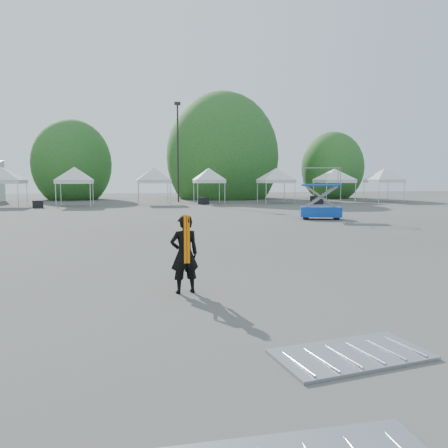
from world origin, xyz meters
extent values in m
plane|color=#474442|center=(0.00, 0.00, 0.00)|extent=(120.00, 120.00, 0.00)
cylinder|color=black|center=(3.00, 32.00, 4.75)|extent=(0.16, 0.16, 9.50)
cube|color=black|center=(3.00, 32.00, 9.65)|extent=(0.60, 0.25, 0.30)
cylinder|color=#382314|center=(-8.00, 40.00, 1.14)|extent=(0.36, 0.36, 2.27)
ellipsoid|color=#24521B|center=(-8.00, 40.00, 3.94)|extent=(4.16, 4.16, 4.78)
cylinder|color=#382314|center=(9.00, 39.00, 1.40)|extent=(0.36, 0.36, 2.80)
ellipsoid|color=#24521B|center=(9.00, 39.00, 4.85)|extent=(5.12, 5.12, 5.89)
cylinder|color=#382314|center=(22.00, 37.00, 1.05)|extent=(0.36, 0.36, 2.10)
ellipsoid|color=#24521B|center=(22.00, 37.00, 3.64)|extent=(3.84, 3.84, 4.42)
cylinder|color=silver|center=(-10.60, 26.48, 1.00)|extent=(0.06, 0.06, 2.00)
cylinder|color=silver|center=(-10.60, 29.63, 1.00)|extent=(0.06, 0.06, 2.00)
cube|color=silver|center=(-12.17, 28.05, 2.08)|extent=(3.35, 3.35, 0.30)
pyramid|color=silver|center=(-12.17, 28.05, 3.33)|extent=(4.73, 4.73, 1.10)
cylinder|color=silver|center=(-7.60, 25.75, 1.00)|extent=(0.06, 0.06, 2.00)
cylinder|color=silver|center=(-4.91, 25.75, 1.00)|extent=(0.06, 0.06, 2.00)
cylinder|color=silver|center=(-7.60, 28.44, 1.00)|extent=(0.06, 0.06, 2.00)
cylinder|color=silver|center=(-4.91, 28.44, 1.00)|extent=(0.06, 0.06, 2.00)
cube|color=silver|center=(-6.26, 27.10, 2.08)|extent=(2.89, 2.89, 0.30)
pyramid|color=silver|center=(-6.26, 27.10, 3.33)|extent=(4.09, 4.09, 1.10)
cylinder|color=silver|center=(-0.98, 27.11, 1.00)|extent=(0.06, 0.06, 2.00)
cylinder|color=silver|center=(1.78, 27.11, 1.00)|extent=(0.06, 0.06, 2.00)
cylinder|color=silver|center=(-0.98, 29.87, 1.00)|extent=(0.06, 0.06, 2.00)
cylinder|color=silver|center=(1.78, 29.87, 1.00)|extent=(0.06, 0.06, 2.00)
cube|color=silver|center=(0.40, 28.49, 2.08)|extent=(2.96, 2.96, 0.30)
pyramid|color=silver|center=(0.40, 28.49, 3.33)|extent=(4.18, 4.18, 1.10)
cylinder|color=silver|center=(4.31, 27.73, 1.00)|extent=(0.06, 0.06, 2.00)
cylinder|color=silver|center=(6.83, 27.73, 1.00)|extent=(0.06, 0.06, 2.00)
cylinder|color=silver|center=(4.31, 30.25, 1.00)|extent=(0.06, 0.06, 2.00)
cylinder|color=silver|center=(6.83, 30.25, 1.00)|extent=(0.06, 0.06, 2.00)
cube|color=silver|center=(5.57, 28.99, 2.08)|extent=(2.72, 2.72, 0.30)
pyramid|color=silver|center=(5.57, 28.99, 3.33)|extent=(3.85, 3.85, 1.10)
cylinder|color=silver|center=(10.47, 26.68, 1.00)|extent=(0.06, 0.06, 2.00)
cylinder|color=silver|center=(13.27, 26.68, 1.00)|extent=(0.06, 0.06, 2.00)
cylinder|color=silver|center=(10.47, 29.48, 1.00)|extent=(0.06, 0.06, 2.00)
cylinder|color=silver|center=(13.27, 29.48, 1.00)|extent=(0.06, 0.06, 2.00)
cube|color=silver|center=(11.87, 28.08, 2.08)|extent=(2.99, 2.99, 0.30)
pyramid|color=silver|center=(11.87, 28.08, 3.33)|extent=(4.24, 4.24, 1.10)
cylinder|color=silver|center=(16.76, 27.37, 1.00)|extent=(0.06, 0.06, 2.00)
cylinder|color=silver|center=(19.81, 27.37, 1.00)|extent=(0.06, 0.06, 2.00)
cylinder|color=silver|center=(16.76, 30.42, 1.00)|extent=(0.06, 0.06, 2.00)
cylinder|color=silver|center=(19.81, 30.42, 1.00)|extent=(0.06, 0.06, 2.00)
cube|color=silver|center=(18.28, 28.89, 2.08)|extent=(3.25, 3.25, 0.30)
pyramid|color=silver|center=(18.28, 28.89, 3.33)|extent=(4.59, 4.59, 1.10)
cylinder|color=silver|center=(21.81, 26.51, 1.00)|extent=(0.06, 0.06, 2.00)
cylinder|color=silver|center=(24.56, 26.51, 1.00)|extent=(0.06, 0.06, 2.00)
cylinder|color=silver|center=(21.81, 29.27, 1.00)|extent=(0.06, 0.06, 2.00)
cylinder|color=silver|center=(24.56, 29.27, 1.00)|extent=(0.06, 0.06, 2.00)
cube|color=silver|center=(23.18, 27.89, 2.08)|extent=(2.95, 2.95, 0.30)
pyramid|color=silver|center=(23.18, 27.89, 3.33)|extent=(4.17, 4.17, 1.10)
imported|color=black|center=(-0.65, -2.75, 0.82)|extent=(0.65, 0.48, 1.64)
cube|color=orange|center=(-0.65, -2.92, 1.14)|extent=(0.13, 0.02, 0.98)
cube|color=#0B3396|center=(9.12, 11.97, 0.43)|extent=(2.57, 1.85, 0.58)
cube|color=#0B3396|center=(9.12, 11.97, 1.98)|extent=(2.46, 1.77, 0.10)
cylinder|color=black|center=(8.14, 11.80, 0.17)|extent=(0.38, 0.25, 0.35)
cylinder|color=black|center=(9.79, 11.23, 0.17)|extent=(0.38, 0.25, 0.35)
cylinder|color=black|center=(8.45, 12.71, 0.17)|extent=(0.38, 0.25, 0.35)
cylinder|color=black|center=(10.10, 12.15, 0.17)|extent=(0.38, 0.25, 0.35)
cube|color=#A2A5AA|center=(1.13, -6.48, 0.02)|extent=(2.18, 1.31, 0.05)
cube|color=black|center=(-8.97, 25.73, 0.31)|extent=(0.87, 0.72, 0.62)
cube|color=black|center=(4.84, 27.70, 0.32)|extent=(0.98, 0.88, 0.63)
cube|color=black|center=(15.10, 25.88, 0.38)|extent=(1.09, 0.92, 0.75)
camera|label=1|loc=(-1.72, -11.62, 2.38)|focal=35.00mm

